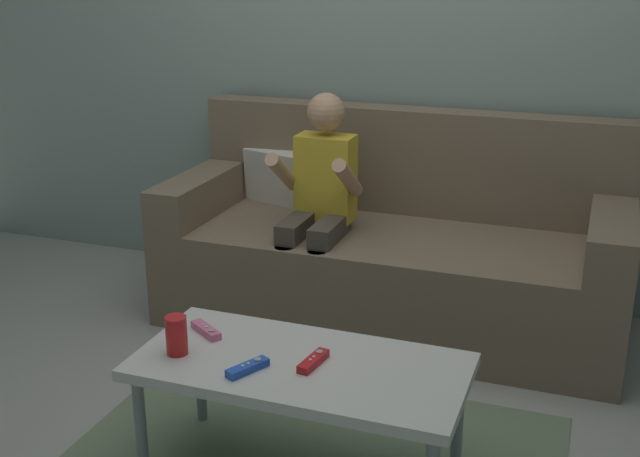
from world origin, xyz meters
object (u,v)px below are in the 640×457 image
at_px(game_remote_red_far_corner, 313,361).
at_px(soda_can, 177,335).
at_px(couch, 392,252).
at_px(game_remote_blue_near_edge, 248,368).
at_px(game_remote_pink_center, 206,330).
at_px(coffee_table, 300,373).
at_px(person_seated_on_couch, 318,200).

relative_size(game_remote_red_far_corner, soda_can, 1.18).
distance_m(couch, soda_can, 1.38).
bearing_deg(game_remote_blue_near_edge, soda_can, 173.02).
bearing_deg(soda_can, game_remote_pink_center, 82.94).
xyz_separation_m(game_remote_blue_near_edge, game_remote_red_far_corner, (0.17, 0.10, 0.00)).
bearing_deg(game_remote_pink_center, coffee_table, -11.66).
height_order(coffee_table, soda_can, soda_can).
distance_m(couch, coffee_table, 1.26).
relative_size(couch, game_remote_pink_center, 14.48).
bearing_deg(person_seated_on_couch, game_remote_blue_near_edge, -79.90).
relative_size(couch, person_seated_on_couch, 1.94).
xyz_separation_m(person_seated_on_couch, soda_can, (-0.04, -1.14, -0.11)).
bearing_deg(couch, game_remote_blue_near_edge, -92.92).
distance_m(game_remote_pink_center, soda_can, 0.16).
distance_m(game_remote_blue_near_edge, game_remote_pink_center, 0.29).
bearing_deg(game_remote_blue_near_edge, coffee_table, 41.60).
bearing_deg(game_remote_blue_near_edge, game_remote_pink_center, 141.85).
height_order(coffee_table, game_remote_red_far_corner, game_remote_red_far_corner).
bearing_deg(coffee_table, game_remote_red_far_corner, -6.18).
height_order(couch, person_seated_on_couch, person_seated_on_couch).
relative_size(game_remote_pink_center, soda_can, 1.12).
bearing_deg(coffee_table, person_seated_on_couch, 107.29).
xyz_separation_m(person_seated_on_couch, game_remote_pink_center, (-0.02, -0.99, -0.16)).
xyz_separation_m(couch, person_seated_on_couch, (-0.28, -0.19, 0.27)).
relative_size(person_seated_on_couch, game_remote_pink_center, 7.47).
height_order(person_seated_on_couch, game_remote_pink_center, person_seated_on_couch).
xyz_separation_m(person_seated_on_couch, game_remote_red_far_corner, (0.38, -1.07, -0.16)).
xyz_separation_m(couch, soda_can, (-0.32, -1.33, 0.15)).
bearing_deg(coffee_table, game_remote_pink_center, 168.34).
height_order(game_remote_blue_near_edge, soda_can, soda_can).
bearing_deg(game_remote_blue_near_edge, person_seated_on_couch, 100.10).
xyz_separation_m(person_seated_on_couch, game_remote_blue_near_edge, (0.21, -1.18, -0.16)).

